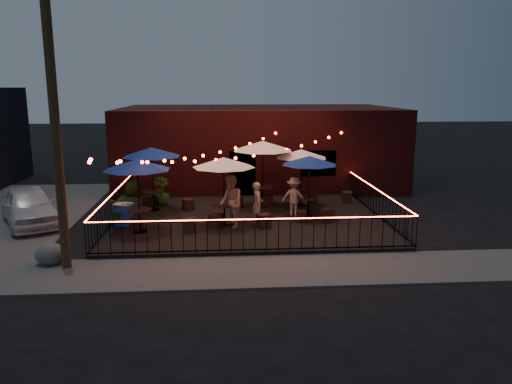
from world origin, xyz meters
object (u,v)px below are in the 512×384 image
(cafe_table_0, at_px, (137,166))
(cooler, at_px, (124,214))
(cafe_table_3, at_px, (263,147))
(cafe_table_5, at_px, (301,155))
(cafe_table_1, at_px, (152,153))
(boulder, at_px, (50,254))
(utility_pole, at_px, (55,127))
(cafe_table_4, at_px, (309,161))
(cafe_table_2, at_px, (224,163))

(cafe_table_0, relative_size, cooler, 3.64)
(cafe_table_3, relative_size, cafe_table_5, 1.20)
(cafe_table_1, height_order, cafe_table_3, cafe_table_3)
(boulder, bearing_deg, cafe_table_0, 52.13)
(cafe_table_3, distance_m, boulder, 9.32)
(cafe_table_0, xyz_separation_m, cooler, (-0.70, 0.86, -1.89))
(utility_pole, xyz_separation_m, cafe_table_1, (1.69, 6.07, -1.51))
(cafe_table_1, relative_size, cafe_table_5, 1.17)
(utility_pole, xyz_separation_m, cafe_table_4, (7.75, 4.67, -1.70))
(cafe_table_5, bearing_deg, cafe_table_2, -139.96)
(cafe_table_3, xyz_separation_m, boulder, (-6.66, -6.10, -2.32))
(utility_pole, relative_size, cafe_table_0, 2.67)
(cafe_table_1, distance_m, boulder, 6.56)
(cafe_table_4, height_order, cafe_table_5, cafe_table_5)
(cafe_table_0, distance_m, cafe_table_1, 3.04)
(utility_pole, bearing_deg, boulder, 151.60)
(utility_pole, xyz_separation_m, cafe_table_5, (7.71, 6.39, -1.68))
(cafe_table_1, xyz_separation_m, cafe_table_4, (6.06, -1.40, -0.19))
(cafe_table_3, height_order, cafe_table_5, cafe_table_3)
(boulder, bearing_deg, cafe_table_4, 27.91)
(cafe_table_3, xyz_separation_m, cafe_table_4, (1.62, -1.71, -0.36))
(cafe_table_1, distance_m, cafe_table_4, 6.22)
(cafe_table_5, xyz_separation_m, boulder, (-8.24, -6.11, -1.98))
(cafe_table_2, relative_size, boulder, 2.92)
(cafe_table_0, distance_m, cafe_table_3, 5.64)
(utility_pole, distance_m, cafe_table_3, 8.95)
(utility_pole, bearing_deg, cafe_table_2, 39.37)
(utility_pole, relative_size, cafe_table_3, 2.57)
(cafe_table_3, bearing_deg, cafe_table_5, 0.29)
(cooler, bearing_deg, cafe_table_2, 16.42)
(cafe_table_2, height_order, cooler, cafe_table_2)
(cafe_table_4, bearing_deg, cafe_table_2, -163.33)
(cafe_table_2, xyz_separation_m, cafe_table_3, (1.62, 2.68, 0.26))
(utility_pole, distance_m, cafe_table_4, 9.20)
(cafe_table_2, bearing_deg, cafe_table_5, 40.04)
(cafe_table_0, height_order, cafe_table_3, cafe_table_3)
(cooler, bearing_deg, cafe_table_0, -31.51)
(cafe_table_3, xyz_separation_m, cafe_table_5, (1.59, 0.01, -0.34))
(cafe_table_3, distance_m, cafe_table_5, 1.62)
(cafe_table_0, relative_size, cafe_table_4, 1.25)
(cafe_table_1, xyz_separation_m, cafe_table_3, (4.44, 0.32, 0.17))
(cafe_table_0, relative_size, cafe_table_1, 0.99)
(cafe_table_3, bearing_deg, cafe_table_4, -46.67)
(cafe_table_4, bearing_deg, cafe_table_5, 91.07)
(cafe_table_0, xyz_separation_m, cafe_table_2, (2.91, 0.68, -0.06))
(cafe_table_0, distance_m, cooler, 2.19)
(cafe_table_0, xyz_separation_m, cafe_table_5, (6.11, 3.37, -0.14))
(boulder, bearing_deg, cafe_table_2, 34.12)
(cafe_table_2, relative_size, cafe_table_3, 0.82)
(cafe_table_1, height_order, cafe_table_5, cafe_table_1)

